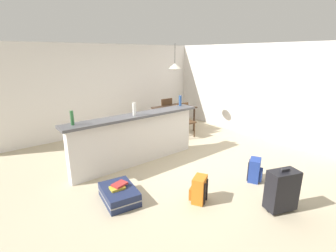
{
  "coord_description": "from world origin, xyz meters",
  "views": [
    {
      "loc": [
        -3.08,
        -3.63,
        2.24
      ],
      "look_at": [
        0.27,
        0.52,
        0.67
      ],
      "focal_mm": 26.44,
      "sensor_mm": 36.0,
      "label": 1
    }
  ],
  "objects_px": {
    "bottle_green": "(72,118)",
    "dining_chair_near_partition": "(184,118)",
    "dining_chair_far_side": "(165,111)",
    "suitcase_flat_navy": "(119,194)",
    "backpack_orange": "(199,190)",
    "suitcase_upright_black": "(282,190)",
    "dining_table": "(174,110)",
    "backpack_blue": "(255,170)",
    "bottle_blue": "(180,101)",
    "pendant_lamp": "(175,66)",
    "bottle_white": "(134,109)",
    "book_stack": "(118,186)"
  },
  "relations": [
    {
      "from": "dining_chair_near_partition",
      "to": "backpack_blue",
      "type": "xyz_separation_m",
      "value": [
        -0.71,
        -2.68,
        -0.31
      ]
    },
    {
      "from": "backpack_orange",
      "to": "dining_table",
      "type": "bearing_deg",
      "value": 55.88
    },
    {
      "from": "suitcase_flat_navy",
      "to": "dining_table",
      "type": "bearing_deg",
      "value": 36.44
    },
    {
      "from": "bottle_green",
      "to": "dining_chair_far_side",
      "type": "height_order",
      "value": "bottle_green"
    },
    {
      "from": "backpack_blue",
      "to": "book_stack",
      "type": "height_order",
      "value": "backpack_blue"
    },
    {
      "from": "bottle_blue",
      "to": "pendant_lamp",
      "type": "distance_m",
      "value": 1.48
    },
    {
      "from": "bottle_green",
      "to": "pendant_lamp",
      "type": "relative_size",
      "value": 0.36
    },
    {
      "from": "dining_chair_far_side",
      "to": "pendant_lamp",
      "type": "relative_size",
      "value": 1.32
    },
    {
      "from": "pendant_lamp",
      "to": "backpack_blue",
      "type": "bearing_deg",
      "value": -103.33
    },
    {
      "from": "bottle_blue",
      "to": "dining_chair_far_side",
      "type": "xyz_separation_m",
      "value": [
        0.8,
        1.61,
        -0.67
      ]
    },
    {
      "from": "suitcase_upright_black",
      "to": "backpack_blue",
      "type": "relative_size",
      "value": 1.6
    },
    {
      "from": "bottle_white",
      "to": "suitcase_upright_black",
      "type": "xyz_separation_m",
      "value": [
        0.83,
        -2.69,
        -0.86
      ]
    },
    {
      "from": "bottle_blue",
      "to": "backpack_orange",
      "type": "relative_size",
      "value": 0.58
    },
    {
      "from": "suitcase_flat_navy",
      "to": "backpack_orange",
      "type": "height_order",
      "value": "backpack_orange"
    },
    {
      "from": "dining_table",
      "to": "backpack_blue",
      "type": "bearing_deg",
      "value": -103.76
    },
    {
      "from": "dining_chair_far_side",
      "to": "dining_chair_near_partition",
      "type": "bearing_deg",
      "value": -95.67
    },
    {
      "from": "bottle_white",
      "to": "dining_table",
      "type": "bearing_deg",
      "value": 30.89
    },
    {
      "from": "suitcase_flat_navy",
      "to": "book_stack",
      "type": "xyz_separation_m",
      "value": [
        -0.0,
        0.0,
        0.14
      ]
    },
    {
      "from": "bottle_blue",
      "to": "dining_chair_near_partition",
      "type": "xyz_separation_m",
      "value": [
        0.7,
        0.6,
        -0.67
      ]
    },
    {
      "from": "dining_chair_far_side",
      "to": "suitcase_upright_black",
      "type": "xyz_separation_m",
      "value": [
        -1.31,
        -4.43,
        -0.19
      ]
    },
    {
      "from": "pendant_lamp",
      "to": "dining_chair_near_partition",
      "type": "bearing_deg",
      "value": -93.7
    },
    {
      "from": "backpack_orange",
      "to": "book_stack",
      "type": "xyz_separation_m",
      "value": [
        -0.97,
        0.8,
        0.05
      ]
    },
    {
      "from": "bottle_white",
      "to": "dining_chair_near_partition",
      "type": "distance_m",
      "value": 2.26
    },
    {
      "from": "dining_table",
      "to": "book_stack",
      "type": "relative_size",
      "value": 3.69
    },
    {
      "from": "bottle_blue",
      "to": "suitcase_upright_black",
      "type": "relative_size",
      "value": 0.37
    },
    {
      "from": "bottle_blue",
      "to": "book_stack",
      "type": "height_order",
      "value": "bottle_blue"
    },
    {
      "from": "suitcase_upright_black",
      "to": "backpack_blue",
      "type": "bearing_deg",
      "value": 56.43
    },
    {
      "from": "dining_chair_near_partition",
      "to": "suitcase_upright_black",
      "type": "xyz_separation_m",
      "value": [
        -1.21,
        -3.42,
        -0.19
      ]
    },
    {
      "from": "bottle_green",
      "to": "backpack_orange",
      "type": "distance_m",
      "value": 2.43
    },
    {
      "from": "bottle_green",
      "to": "bottle_white",
      "type": "distance_m",
      "value": 1.18
    },
    {
      "from": "bottle_blue",
      "to": "pendant_lamp",
      "type": "relative_size",
      "value": 0.35
    },
    {
      "from": "dining_table",
      "to": "suitcase_upright_black",
      "type": "height_order",
      "value": "dining_table"
    },
    {
      "from": "dining_chair_near_partition",
      "to": "dining_chair_far_side",
      "type": "distance_m",
      "value": 1.01
    },
    {
      "from": "suitcase_flat_navy",
      "to": "book_stack",
      "type": "distance_m",
      "value": 0.14
    },
    {
      "from": "backpack_orange",
      "to": "bottle_white",
      "type": "bearing_deg",
      "value": 91.64
    },
    {
      "from": "dining_chair_far_side",
      "to": "backpack_orange",
      "type": "height_order",
      "value": "dining_chair_far_side"
    },
    {
      "from": "bottle_white",
      "to": "dining_table",
      "type": "distance_m",
      "value": 2.51
    },
    {
      "from": "bottle_white",
      "to": "bottle_green",
      "type": "bearing_deg",
      "value": 175.96
    },
    {
      "from": "dining_table",
      "to": "dining_chair_near_partition",
      "type": "xyz_separation_m",
      "value": [
        -0.07,
        -0.52,
        -0.13
      ]
    },
    {
      "from": "backpack_blue",
      "to": "book_stack",
      "type": "bearing_deg",
      "value": 156.41
    },
    {
      "from": "dining_chair_far_side",
      "to": "backpack_orange",
      "type": "distance_m",
      "value": 4.1
    },
    {
      "from": "bottle_green",
      "to": "dining_chair_near_partition",
      "type": "bearing_deg",
      "value": 11.45
    },
    {
      "from": "bottle_white",
      "to": "suitcase_upright_black",
      "type": "bearing_deg",
      "value": -72.87
    },
    {
      "from": "bottle_green",
      "to": "dining_chair_far_side",
      "type": "relative_size",
      "value": 0.27
    },
    {
      "from": "bottle_white",
      "to": "suitcase_flat_navy",
      "type": "bearing_deg",
      "value": -133.33
    },
    {
      "from": "dining_chair_far_side",
      "to": "suitcase_flat_navy",
      "type": "distance_m",
      "value": 4.1
    },
    {
      "from": "backpack_orange",
      "to": "backpack_blue",
      "type": "xyz_separation_m",
      "value": [
        1.27,
        -0.17,
        0.0
      ]
    },
    {
      "from": "bottle_green",
      "to": "suitcase_flat_navy",
      "type": "bearing_deg",
      "value": -75.77
    },
    {
      "from": "bottle_blue",
      "to": "dining_table",
      "type": "relative_size",
      "value": 0.22
    },
    {
      "from": "bottle_green",
      "to": "backpack_blue",
      "type": "bearing_deg",
      "value": -39.06
    }
  ]
}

